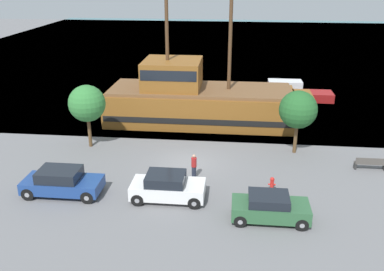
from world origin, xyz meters
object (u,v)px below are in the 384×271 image
pirate_ship (198,100)px  pedestrian_walking_near (194,166)px  parked_car_curb_front (270,208)px  parked_car_curb_mid (167,187)px  parked_car_curb_rear (62,182)px  moored_boat_dockside (289,93)px  bench_promenade_east (371,163)px  fire_hydrant (272,183)px

pirate_ship → pedestrian_walking_near: bearing=-86.0°
pirate_ship → parked_car_curb_front: (4.98, -14.51, -1.14)m
parked_car_curb_mid → parked_car_curb_rear: size_ratio=0.92×
moored_boat_dockside → parked_car_curb_mid: 22.01m
moored_boat_dockside → parked_car_curb_front: (-3.20, -21.77, 0.04)m
parked_car_curb_front → parked_car_curb_rear: size_ratio=0.89×
bench_promenade_east → pedestrian_walking_near: (-10.97, -2.27, 0.33)m
parked_car_curb_front → bench_promenade_east: 9.35m
pedestrian_walking_near → parked_car_curb_front: bearing=-44.9°
parked_car_curb_rear → pirate_ship: bearing=63.7°
moored_boat_dockside → fire_hydrant: moored_boat_dockside is taller
moored_boat_dockside → parked_car_curb_front: size_ratio=2.05×
parked_car_curb_rear → bench_promenade_east: size_ratio=2.27×
parked_car_curb_front → pedestrian_walking_near: 6.01m
moored_boat_dockside → bench_promenade_east: moored_boat_dockside is taller
pirate_ship → moored_boat_dockside: 11.00m
moored_boat_dockside → parked_car_curb_rear: (-14.62, -20.28, 0.08)m
parked_car_curb_mid → pedestrian_walking_near: size_ratio=2.60×
bench_promenade_east → fire_hydrant: bearing=-153.1°
parked_car_curb_rear → bench_promenade_east: (18.14, 5.02, -0.31)m
pirate_ship → parked_car_curb_rear: pirate_ship is taller
pirate_ship → parked_car_curb_mid: size_ratio=4.09×
parked_car_curb_front → bench_promenade_east: parked_car_curb_front is taller
pirate_ship → bench_promenade_east: size_ratio=8.57×
parked_car_curb_mid → fire_hydrant: (5.80, 1.74, -0.35)m
pirate_ship → moored_boat_dockside: size_ratio=2.07×
parked_car_curb_front → parked_car_curb_mid: 5.66m
parked_car_curb_mid → parked_car_curb_front: bearing=-15.7°
parked_car_curb_mid → bench_promenade_east: 13.14m
pirate_ship → bench_promenade_east: bearing=-34.4°
moored_boat_dockside → fire_hydrant: (-2.85, -18.49, -0.27)m
pirate_ship → parked_car_curb_front: 15.38m
pirate_ship → moored_boat_dockside: bearing=41.6°
parked_car_curb_mid → parked_car_curb_rear: 5.98m
fire_hydrant → pedestrian_walking_near: bearing=168.2°
parked_car_curb_rear → bench_promenade_east: parked_car_curb_rear is taller
pirate_ship → fire_hydrant: (5.33, -11.23, -1.44)m
parked_car_curb_mid → bench_promenade_east: (12.16, 4.98, -0.31)m
parked_car_curb_front → fire_hydrant: parked_car_curb_front is taller
fire_hydrant → parked_car_curb_front: bearing=-96.1°
fire_hydrant → bench_promenade_east: 7.13m
pedestrian_walking_near → parked_car_curb_mid: bearing=-113.6°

